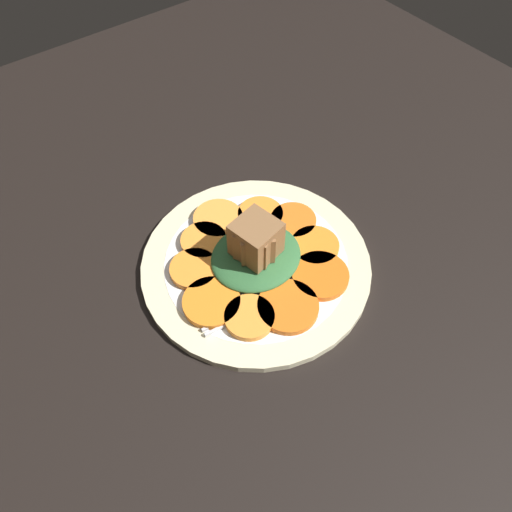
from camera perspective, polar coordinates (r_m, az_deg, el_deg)
table_slab at (r=60.72cm, az=0.00°, el=-1.76°), size 120.00×120.00×2.00cm
plate at (r=59.48cm, az=0.00°, el=-0.91°), size 27.24×27.24×1.05cm
carrot_slice_0 at (r=62.86cm, az=-4.18°, el=4.32°), size 6.25×6.25×0.81cm
carrot_slice_1 at (r=60.69cm, az=-5.99°, el=1.73°), size 5.59×5.59×0.81cm
carrot_slice_2 at (r=58.28cm, az=-7.09°, el=-1.49°), size 5.66×5.66×0.81cm
carrot_slice_3 at (r=55.57cm, az=-5.11°, el=-5.28°), size 6.46×6.46×0.81cm
carrot_slice_4 at (r=54.38cm, az=-0.76°, el=-7.01°), size 5.53×5.53×0.81cm
carrot_slice_5 at (r=55.17cm, az=3.68°, el=-5.79°), size 6.82×6.82×0.81cm
carrot_slice_6 at (r=57.79cm, az=7.35°, el=-2.23°), size 6.60×6.60×0.81cm
carrot_slice_7 at (r=60.29cm, az=6.74°, el=1.14°), size 5.82×5.82×0.81cm
carrot_slice_8 at (r=62.58cm, az=4.27°, el=4.01°), size 5.72×5.72×0.81cm
carrot_slice_9 at (r=63.10cm, az=0.50°, el=4.75°), size 5.72×5.72×0.81cm
center_pile at (r=56.95cm, az=-0.07°, el=0.89°), size 10.90×9.81×6.54cm
fork at (r=56.15cm, az=1.50°, el=-4.41°), size 18.14×3.95×0.40cm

